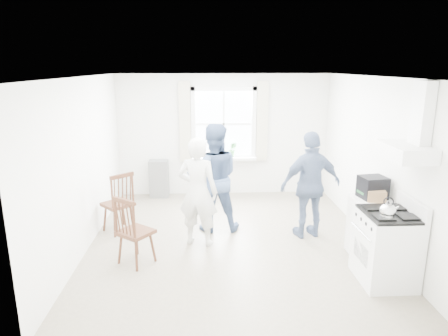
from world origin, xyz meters
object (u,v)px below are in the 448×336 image
low_cabinet (369,228)px  stereo_stack (373,187)px  person_right (311,185)px  person_mid (213,178)px  person_left (198,192)px  gas_stove (386,247)px  windsor_chair_b (129,224)px  windsor_chair_a (121,196)px

low_cabinet → stereo_stack: 0.61m
low_cabinet → person_right: size_ratio=0.51×
low_cabinet → person_mid: bearing=153.2°
stereo_stack → person_left: bearing=168.4°
gas_stove → stereo_stack: size_ratio=2.82×
gas_stove → low_cabinet: 0.70m
low_cabinet → person_mid: size_ratio=0.49×
stereo_stack → windsor_chair_b: 3.50m
gas_stove → windsor_chair_b: 3.45m
stereo_stack → person_left: (-2.52, 0.52, -0.20)m
stereo_stack → person_mid: person_mid is taller
gas_stove → person_right: bearing=113.0°
stereo_stack → low_cabinet: bearing=-103.7°
low_cabinet → windsor_chair_b: windsor_chair_b is taller
stereo_stack → person_left: person_left is taller
gas_stove → stereo_stack: bearing=83.9°
person_mid → windsor_chair_b: bearing=44.2°
stereo_stack → gas_stove: bearing=-96.1°
windsor_chair_b → person_right: size_ratio=0.59×
windsor_chair_a → stereo_stack: bearing=-14.9°
windsor_chair_a → person_right: person_right is taller
stereo_stack → person_mid: 2.52m
windsor_chair_a → person_mid: 1.57m
person_mid → stereo_stack: bearing=152.5°
gas_stove → person_left: 2.78m
person_right → windsor_chair_a: bearing=-17.2°
low_cabinet → gas_stove: bearing=-95.7°
stereo_stack → person_mid: (-2.27, 1.10, -0.14)m
low_cabinet → person_left: 2.61m
windsor_chair_b → person_mid: bearing=46.0°
windsor_chair_a → person_mid: bearing=2.9°
gas_stove → windsor_chair_a: 4.13m
windsor_chair_b → person_mid: (1.21, 1.25, 0.29)m
stereo_stack → windsor_chair_a: size_ratio=0.37×
windsor_chair_a → windsor_chair_b: size_ratio=1.03×
stereo_stack → person_mid: size_ratio=0.22×
windsor_chair_b → person_mid: person_mid is taller
person_left → person_mid: size_ratio=0.94×
stereo_stack → person_right: bearing=134.0°
windsor_chair_b → person_left: size_ratio=0.60×
low_cabinet → person_mid: (-2.26, 1.14, 0.47)m
person_left → gas_stove: bearing=169.2°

